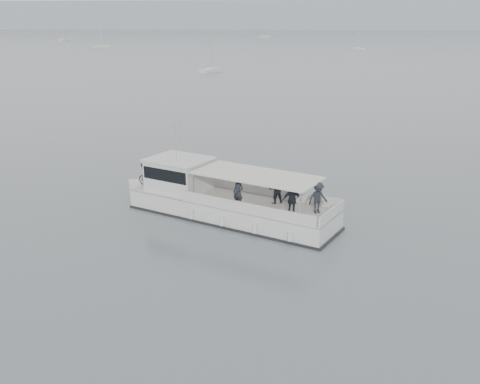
# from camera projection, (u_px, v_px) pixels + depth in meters

# --- Properties ---
(ground) EXTENTS (1400.00, 1400.00, 0.00)m
(ground) POSITION_uv_depth(u_px,v_px,m) (165.00, 197.00, 34.63)
(ground) COLOR #515C60
(ground) RESTS_ON ground
(headland) EXTENTS (1400.00, 90.00, 28.00)m
(headland) POSITION_uv_depth(u_px,v_px,m) (294.00, 15.00, 559.58)
(headland) COLOR #939EA8
(headland) RESTS_ON ground
(tour_boat) EXTENTS (13.50, 8.34, 5.90)m
(tour_boat) POSITION_uv_depth(u_px,v_px,m) (214.00, 199.00, 31.23)
(tour_boat) COLOR white
(tour_boat) RESTS_ON ground
(moored_fleet) EXTENTS (431.93, 269.36, 9.26)m
(moored_fleet) POSITION_uv_depth(u_px,v_px,m) (216.00, 46.00, 215.92)
(moored_fleet) COLOR white
(moored_fleet) RESTS_ON ground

